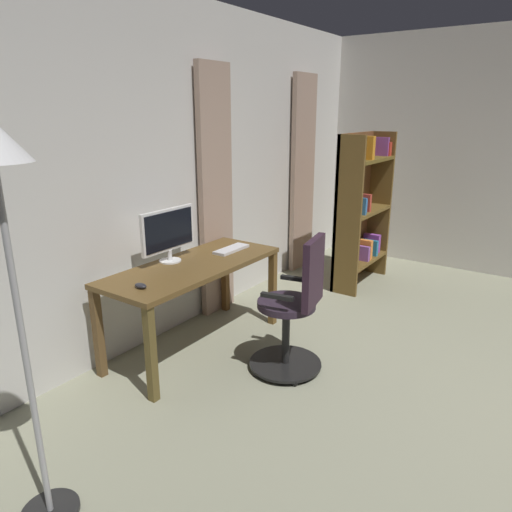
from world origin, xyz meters
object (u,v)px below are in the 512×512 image
Objects in this scene: desk at (194,275)px; office_chair at (295,311)px; computer_mouse at (141,286)px; floor_lamp at (0,202)px; computer_keyboard at (231,249)px; bookshelf at (360,210)px; computer_monitor at (168,232)px.

office_chair is at bearing 99.29° from desk.
computer_mouse reaches higher than desk.
desk is 0.83× the size of floor_lamp.
computer_keyboard is 1.85m from bookshelf.
office_chair is at bearing 170.89° from floor_lamp.
computer_monitor is 1.52× the size of computer_keyboard.
floor_lamp is (2.20, 0.55, 0.82)m from computer_keyboard.
desk is 2.32m from bookshelf.
bookshelf is 0.89× the size of floor_lamp.
office_chair is 0.63× the size of bookshelf.
desk is 15.89× the size of computer_mouse.
floor_lamp is at bearing 18.26° from desk.
computer_keyboard is at bearing -13.83° from bookshelf.
computer_mouse is (0.76, -0.80, 0.26)m from office_chair.
computer_monitor is 2.42m from bookshelf.
bookshelf is (-2.27, 0.46, 0.21)m from desk.
bookshelf is (-2.88, 0.40, 0.10)m from computer_mouse.
desk is 0.49m from computer_keyboard.
computer_monitor is 0.63m from computer_keyboard.
desk is 2.04m from floor_lamp.
computer_monitor is at bearing -15.96° from bookshelf.
floor_lamp reaches higher than bookshelf.
floor_lamp is at bearing 1.53° from bookshelf.
office_chair is at bearing 133.42° from computer_mouse.
floor_lamp is (1.11, 0.50, 0.81)m from computer_mouse.
computer_monitor is 5.61× the size of computer_mouse.
floor_lamp is at bearing 24.31° from computer_mouse.
office_chair is 1.20m from computer_monitor.
desk is 0.89m from office_chair.
computer_monitor reaches higher than desk.
computer_monitor is (0.06, -0.20, 0.34)m from desk.
computer_mouse is 2.91m from bookshelf.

